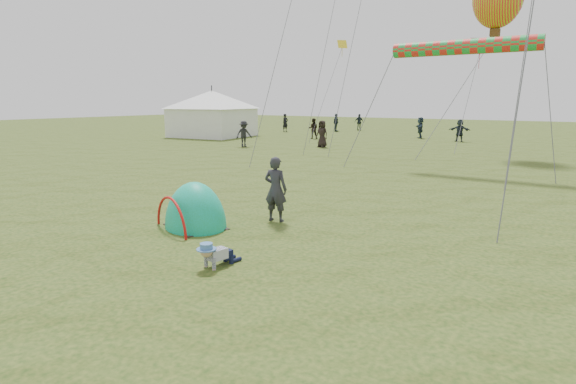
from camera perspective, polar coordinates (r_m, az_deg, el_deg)
The scene contains 17 objects.
ground at distance 9.40m, azimuth -11.09°, elevation -7.66°, with size 140.00×140.00×0.00m, color #1B3811.
crawling_toddler at distance 8.56m, azimuth -9.26°, elevation -7.73°, with size 0.47×0.67×0.51m, color black, non-canonical shape.
popup_tent at distance 11.31m, azimuth -11.61°, elevation -4.36°, with size 1.73×1.43×2.24m, color #119848.
standing_adult at distance 11.44m, azimuth -1.58°, elevation 0.36°, with size 0.61×0.40×1.67m, color #2A2931.
event_marquee at distance 39.29m, azimuth -9.58°, elevation 9.99°, with size 6.01×6.01×4.13m, color white, non-canonical shape.
crowd_person_0 at distance 44.57m, azimuth -0.35°, elevation 8.78°, with size 0.64×0.42×1.75m, color black.
crowd_person_1 at distance 36.60m, azimuth 3.22°, elevation 8.05°, with size 0.79×0.61×1.62m, color black.
crowd_person_2 at distance 45.14m, azimuth 6.11°, elevation 8.76°, with size 1.03×0.43×1.76m, color #1E2A34.
crowd_person_4 at distance 29.90m, azimuth 4.34°, elevation 7.38°, with size 0.86×0.56×1.76m, color black.
crowd_person_5 at distance 38.48m, azimuth 16.44°, elevation 7.84°, with size 1.58×0.50×1.71m, color #21303D.
crowd_person_8 at distance 47.24m, azimuth 9.01°, elevation 8.75°, with size 0.98×0.41×1.66m, color #1F2A33.
crowd_person_9 at distance 30.25m, azimuth -5.62°, elevation 7.36°, with size 1.11×0.64×1.72m, color black.
crowd_person_11 at distance 36.30m, azimuth 20.96°, elevation 7.31°, with size 1.53×0.49×1.66m, color #1E272F.
balloon_kite at distance 28.89m, azimuth 25.09°, elevation 21.13°, with size 2.63×2.63×3.69m, color #A8D10A, non-canonical shape.
rainbow_tube_kite at distance 21.39m, azimuth 21.39°, elevation 16.78°, with size 0.64×0.64×6.03m, color red.
diamond_kite_2 at distance 36.97m, azimuth 6.91°, elevation 18.15°, with size 0.75×0.75×0.00m, color yellow.
diamond_kite_5 at distance 32.66m, azimuth 23.25°, elevation 16.73°, with size 1.15×1.15×0.00m, color #F4588A.
Camera 1 is at (6.25, -6.31, 3.07)m, focal length 28.00 mm.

